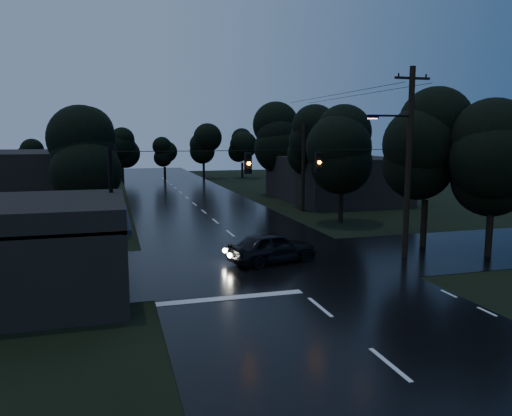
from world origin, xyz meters
TOP-DOWN VIEW (x-y plane):
  - ground at (0.00, 0.00)m, footprint 160.00×160.00m
  - main_road at (0.00, 30.00)m, footprint 12.00×120.00m
  - cross_street at (0.00, 12.00)m, footprint 60.00×9.00m
  - building_far_right at (14.00, 34.00)m, footprint 10.00×14.00m
  - building_far_left at (-14.00, 40.00)m, footprint 10.00×16.00m
  - utility_pole_main at (7.41, 11.00)m, footprint 3.50×0.30m
  - utility_pole_far at (8.30, 28.00)m, footprint 2.00×0.30m
  - anchor_pole_left at (-7.50, 11.00)m, footprint 0.18×0.18m
  - span_signals at (0.56, 10.99)m, footprint 15.00×0.37m
  - tree_corner_near at (10.00, 13.00)m, footprint 4.48×4.48m
  - tree_corner_far at (12.00, 10.00)m, footprint 3.92×3.92m
  - tree_left_a at (-9.00, 22.00)m, footprint 3.92×3.92m
  - tree_left_b at (-9.60, 30.00)m, footprint 4.20×4.20m
  - tree_left_c at (-10.20, 40.00)m, footprint 4.48×4.48m
  - tree_right_a at (9.00, 22.00)m, footprint 4.20×4.20m
  - tree_right_b at (9.60, 30.00)m, footprint 4.48×4.48m
  - tree_right_c at (10.20, 40.00)m, footprint 4.76×4.76m
  - car at (0.37, 12.06)m, footprint 5.02×2.97m

SIDE VIEW (x-z plane):
  - ground at x=0.00m, z-range 0.00..0.00m
  - main_road at x=0.00m, z-range -0.01..0.01m
  - cross_street at x=0.00m, z-range -0.01..0.01m
  - car at x=0.37m, z-range 0.00..1.60m
  - building_far_right at x=14.00m, z-range 0.00..4.40m
  - building_far_left at x=-14.00m, z-range 0.00..5.00m
  - anchor_pole_left at x=-7.50m, z-range 0.00..6.00m
  - utility_pole_far at x=8.30m, z-range 0.13..7.63m
  - tree_corner_far at x=12.00m, z-range 1.11..9.37m
  - tree_left_a at x=-9.00m, z-range 1.11..9.37m
  - span_signals at x=0.56m, z-range 4.69..5.80m
  - utility_pole_main at x=7.41m, z-range 0.26..10.26m
  - tree_left_b at x=-9.60m, z-range 1.19..10.04m
  - tree_right_a at x=9.00m, z-range 1.19..10.04m
  - tree_corner_near at x=10.00m, z-range 1.27..10.71m
  - tree_left_c at x=-10.20m, z-range 1.27..10.71m
  - tree_right_b at x=9.60m, z-range 1.27..10.71m
  - tree_right_c at x=10.20m, z-range 1.35..11.38m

